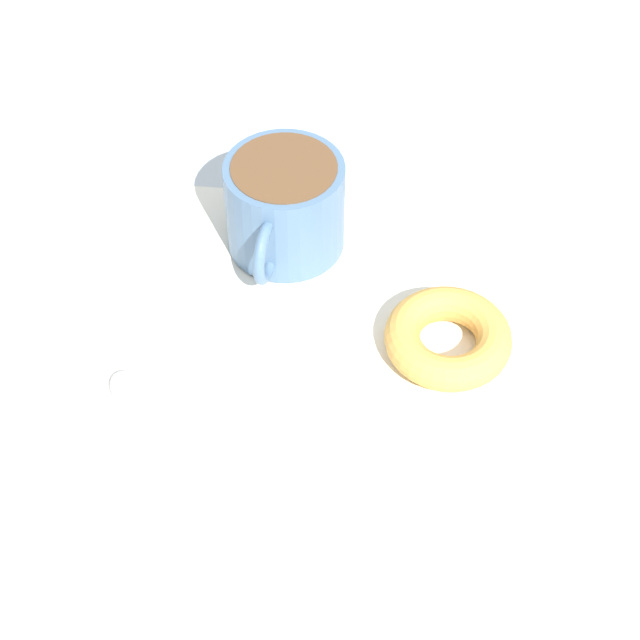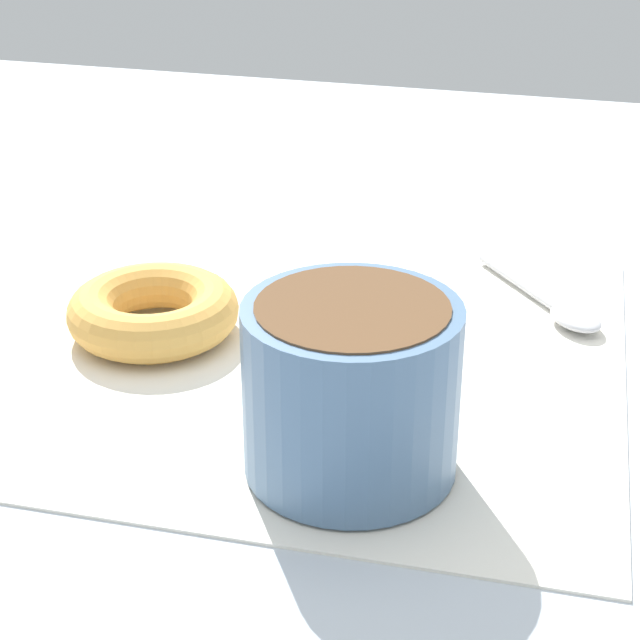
% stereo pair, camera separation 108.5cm
% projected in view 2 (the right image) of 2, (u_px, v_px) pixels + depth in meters
% --- Properties ---
extents(ground_plane, '(1.20, 1.20, 0.02)m').
position_uv_depth(ground_plane, '(332.00, 395.00, 0.56)').
color(ground_plane, '#B2BCC6').
extents(napkin, '(0.33, 0.33, 0.00)m').
position_uv_depth(napkin, '(320.00, 355.00, 0.58)').
color(napkin, white).
rests_on(napkin, ground_plane).
extents(coffee_cup, '(0.13, 0.10, 0.08)m').
position_uv_depth(coffee_cup, '(353.00, 384.00, 0.47)').
color(coffee_cup, slate).
rests_on(coffee_cup, napkin).
extents(donut, '(0.10, 0.10, 0.03)m').
position_uv_depth(donut, '(153.00, 311.00, 0.59)').
color(donut, gold).
rests_on(donut, napkin).
extents(spoon, '(0.10, 0.09, 0.01)m').
position_uv_depth(spoon, '(561.00, 309.00, 0.62)').
color(spoon, silver).
rests_on(spoon, napkin).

